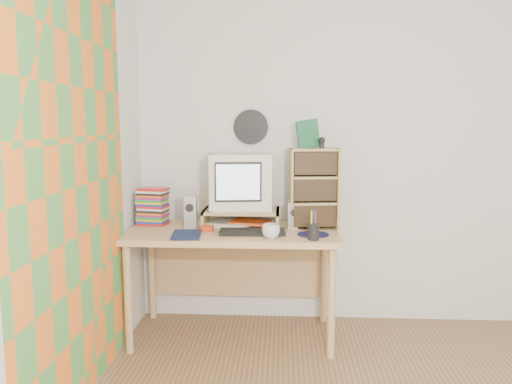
# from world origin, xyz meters

# --- Properties ---
(back_wall) EXTENTS (3.50, 0.00, 3.50)m
(back_wall) POSITION_xyz_m (0.00, 1.75, 1.25)
(back_wall) COLOR silver
(back_wall) RESTS_ON floor
(left_wall) EXTENTS (0.00, 3.50, 3.50)m
(left_wall) POSITION_xyz_m (-1.75, 0.00, 1.25)
(left_wall) COLOR silver
(left_wall) RESTS_ON floor
(curtain) EXTENTS (0.00, 2.20, 2.20)m
(curtain) POSITION_xyz_m (-1.71, 0.48, 1.15)
(curtain) COLOR orange
(curtain) RESTS_ON left_wall
(wall_disc) EXTENTS (0.25, 0.02, 0.25)m
(wall_disc) POSITION_xyz_m (-0.93, 1.73, 1.43)
(wall_disc) COLOR black
(wall_disc) RESTS_ON back_wall
(desk) EXTENTS (1.40, 0.70, 0.75)m
(desk) POSITION_xyz_m (-1.03, 1.44, 0.62)
(desk) COLOR tan
(desk) RESTS_ON floor
(monitor_riser) EXTENTS (0.52, 0.30, 0.12)m
(monitor_riser) POSITION_xyz_m (-0.98, 1.48, 0.84)
(monitor_riser) COLOR tan
(monitor_riser) RESTS_ON desk
(crt_monitor) EXTENTS (0.45, 0.45, 0.38)m
(crt_monitor) POSITION_xyz_m (-0.99, 1.53, 1.06)
(crt_monitor) COLOR beige
(crt_monitor) RESTS_ON monitor_riser
(speaker_left) EXTENTS (0.09, 0.09, 0.22)m
(speaker_left) POSITION_xyz_m (-1.32, 1.43, 0.86)
(speaker_left) COLOR #A3A2A7
(speaker_left) RESTS_ON desk
(speaker_right) EXTENTS (0.07, 0.07, 0.18)m
(speaker_right) POSITION_xyz_m (-0.62, 1.42, 0.84)
(speaker_right) COLOR #A3A2A7
(speaker_right) RESTS_ON desk
(keyboard) EXTENTS (0.43, 0.16, 0.03)m
(keyboard) POSITION_xyz_m (-0.89, 1.25, 0.76)
(keyboard) COLOR black
(keyboard) RESTS_ON desk
(dvd_stack) EXTENTS (0.21, 0.17, 0.27)m
(dvd_stack) POSITION_xyz_m (-1.61, 1.52, 0.89)
(dvd_stack) COLOR brown
(dvd_stack) RESTS_ON desk
(cd_rack) EXTENTS (0.34, 0.21, 0.54)m
(cd_rack) POSITION_xyz_m (-0.49, 1.47, 1.02)
(cd_rack) COLOR tan
(cd_rack) RESTS_ON desk
(mug) EXTENTS (0.12, 0.12, 0.09)m
(mug) POSITION_xyz_m (-0.77, 1.14, 0.79)
(mug) COLOR silver
(mug) RESTS_ON desk
(diary) EXTENTS (0.23, 0.19, 0.04)m
(diary) POSITION_xyz_m (-1.39, 1.16, 0.77)
(diary) COLOR #10193E
(diary) RESTS_ON desk
(mousepad) EXTENTS (0.24, 0.24, 0.00)m
(mousepad) POSITION_xyz_m (-0.50, 1.25, 0.75)
(mousepad) COLOR black
(mousepad) RESTS_ON desk
(pen_cup) EXTENTS (0.08, 0.08, 0.14)m
(pen_cup) POSITION_xyz_m (-0.51, 1.11, 0.82)
(pen_cup) COLOR black
(pen_cup) RESTS_ON desk
(papers) EXTENTS (0.34, 0.29, 0.04)m
(papers) POSITION_xyz_m (-1.00, 1.49, 0.77)
(papers) COLOR white
(papers) RESTS_ON desk
(red_box) EXTENTS (0.08, 0.06, 0.04)m
(red_box) POSITION_xyz_m (-1.19, 1.31, 0.77)
(red_box) COLOR #BD3914
(red_box) RESTS_ON desk
(game_box) EXTENTS (0.15, 0.07, 0.19)m
(game_box) POSITION_xyz_m (-0.53, 1.49, 1.39)
(game_box) COLOR #195834
(game_box) RESTS_ON cd_rack
(webcam) EXTENTS (0.05, 0.05, 0.08)m
(webcam) POSITION_xyz_m (-0.44, 1.45, 1.33)
(webcam) COLOR black
(webcam) RESTS_ON cd_rack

